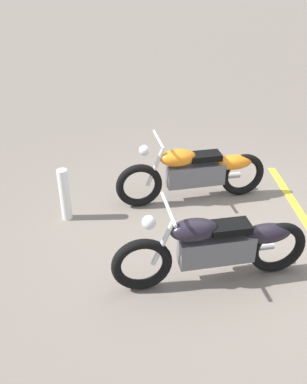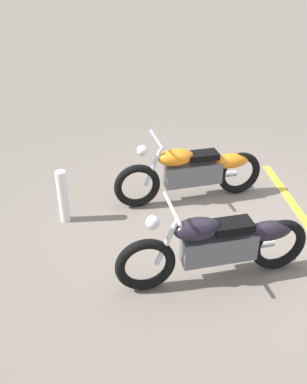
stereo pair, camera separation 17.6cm
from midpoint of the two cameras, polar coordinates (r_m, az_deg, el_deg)
ground_plane at (r=5.74m, az=8.82°, el=-5.34°), size 60.00×60.00×0.00m
motorcycle_bright_foreground at (r=6.18m, az=4.57°, el=2.80°), size 2.21×0.75×1.04m
motorcycle_dark_foreground at (r=4.75m, az=7.81°, el=-6.99°), size 2.21×0.72×1.04m
bollard_post at (r=5.85m, az=-12.87°, el=-0.61°), size 0.14×0.14×0.76m
parking_stripe_near at (r=6.26m, az=18.66°, el=-3.38°), size 0.28×3.20×0.01m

